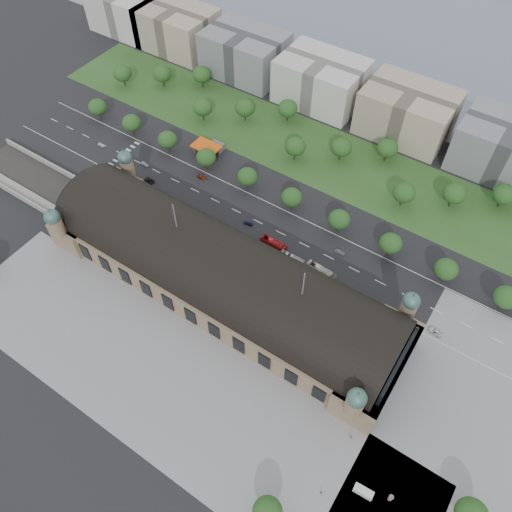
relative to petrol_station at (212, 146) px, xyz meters
The scene contains 58 objects.
ground 84.71m from the petrol_station, 50.45° to the right, with size 900.00×900.00×0.00m, color black.
station 84.98m from the petrol_station, 50.45° to the right, with size 150.00×48.40×44.30m.
track_cutting 87.79m from the petrol_station, 129.73° to the right, with size 70.00×24.00×3.10m.
plaza_south 126.63m from the petrol_station, 59.68° to the right, with size 190.00×48.00×0.12m, color gray.
plaza_east 169.97m from the petrol_station, 22.59° to the right, with size 56.00×100.00×0.12m, color gray.
road_slab 43.62m from the petrol_station, 38.82° to the right, with size 260.00×26.00×0.10m, color black.
grass_belt 47.86m from the petrol_station, 35.47° to the left, with size 300.00×45.00×0.10m, color #2C4D1F.
petrol_station is the anchor object (origin of this frame).
office_0 134.70m from the petrol_station, 149.75° to the left, with size 45.00×32.00×24.00m, color beige.
office_1 102.26m from the petrol_station, 138.33° to the left, with size 45.00×32.00×24.00m, color tan.
office_2 73.13m from the petrol_station, 111.07° to the left, with size 45.00×32.00×24.00m, color gray.
office_3 72.38m from the petrol_station, 70.56° to the left, with size 45.00×32.00×24.00m, color beige.
office_4 100.64m from the petrol_station, 42.50° to the left, with size 45.00×32.00×24.00m, color tan.
office_5 141.49m from the petrol_station, 28.66° to the left, with size 45.00×32.00×24.00m, color gray.
tree_row_0 67.38m from the petrol_station, 169.47° to the right, with size 9.60×9.60×11.52m.
tree_row_1 44.08m from the petrol_station, 163.73° to the right, with size 9.60×9.60×11.52m.
tree_row_2 22.32m from the petrol_station, 145.83° to the right, with size 9.60×9.60×11.52m.
tree_row_3 14.35m from the petrol_station, 64.33° to the right, with size 9.60×9.60×11.52m.
tree_row_4 32.64m from the petrol_station, 22.33° to the right, with size 9.60×9.60×11.52m.
tree_row_5 55.47m from the petrol_station, 12.84° to the right, with size 9.60×9.60×11.52m.
tree_row_6 78.99m from the petrol_station, ahead, with size 9.60×9.60×11.52m.
tree_row_7 102.74m from the petrol_station, ahead, with size 9.60×9.60×11.52m.
tree_row_8 126.58m from the petrol_station, ahead, with size 9.60×9.60×11.52m.
tree_row_9 150.47m from the petrol_station, ahead, with size 9.60×9.60×11.52m.
tree_belt_0 78.30m from the petrol_station, 166.89° to the left, with size 10.40×10.40×12.48m.
tree_belt_1 64.57m from the petrol_station, 152.50° to the left, with size 10.40×10.40×12.48m.
tree_belt_2 56.72m from the petrol_station, 132.40° to the left, with size 10.40×10.40×12.48m.
tree_belt_3 26.54m from the petrol_station, 137.15° to the left, with size 10.40×10.40×12.48m.
tree_belt_4 30.15m from the petrol_station, 90.18° to the left, with size 10.40×10.40×12.48m.
tree_belt_5 46.08m from the petrol_station, 65.62° to the left, with size 10.40×10.40×12.48m.
tree_belt_6 42.15m from the petrol_station, 25.05° to the left, with size 10.40×10.40×12.48m.
tree_belt_7 64.40m from the petrol_station, 27.57° to the left, with size 10.40×10.40×12.48m.
tree_belt_8 86.76m from the petrol_station, 28.79° to the left, with size 10.40×10.40×12.48m.
tree_belt_9 96.68m from the petrol_station, 10.57° to the left, with size 10.40×10.40×12.48m.
tree_belt_10 117.83m from the petrol_station, 14.62° to the left, with size 10.40×10.40×12.48m.
tree_belt_11 139.39m from the petrol_station, 17.43° to the left, with size 10.40×10.40×12.48m.
tree_plaza_s 169.37m from the petrol_station, 47.72° to the right, with size 9.00×9.00×10.64m.
traffic_car_0 57.45m from the petrol_station, 150.24° to the right, with size 1.68×4.17×1.42m, color white.
traffic_car_1 34.76m from the petrol_station, 128.32° to the right, with size 1.49×4.28×1.41m, color gray.
traffic_car_2 36.62m from the petrol_station, 109.28° to the right, with size 2.49×5.39×1.50m, color black.
traffic_car_3 20.49m from the petrol_station, 67.75° to the right, with size 1.92×4.71×1.37m, color maroon.
traffic_car_4 52.97m from the petrol_station, 35.75° to the right, with size 1.68×4.18×1.42m, color #181D43.
traffic_car_5 87.83m from the petrol_station, 15.19° to the right, with size 1.57×4.50×1.48m, color #525559.
traffic_car_6 137.88m from the petrol_station, 15.54° to the right, with size 2.57×5.58×1.55m, color silver.
parked_car_0 41.55m from the petrol_station, 103.82° to the right, with size 1.36×3.89×1.28m, color black.
parked_car_1 45.93m from the petrol_station, 118.58° to the right, with size 2.54×5.51×1.53m, color maroon.
parked_car_2 47.17m from the petrol_station, 109.96° to the right, with size 1.95×4.79×1.39m, color #182043.
parked_car_3 41.16m from the petrol_station, 101.08° to the right, with size 1.86×4.63×1.58m, color slate.
parked_car_4 41.52m from the petrol_station, 88.37° to the right, with size 1.61×4.60×1.52m, color #BBBABC.
parked_car_5 55.13m from the petrol_station, 52.79° to the right, with size 2.46×5.33×1.48m, color #999CA1.
parked_car_6 49.76m from the petrol_station, 54.14° to the right, with size 2.08×5.12×1.49m, color black.
bus_west 68.82m from the petrol_station, 30.80° to the right, with size 2.89×12.36×3.44m, color red.
bus_mid 80.24m from the petrol_station, 28.37° to the right, with size 2.95×12.61×3.51m, color beige.
bus_east 90.98m from the petrol_station, 23.89° to the right, with size 3.09×13.22×3.68m, color silver.
van_east 169.86m from the petrol_station, 37.45° to the right, with size 6.26×2.82×2.65m.
advertising_column 174.61m from the petrol_station, 35.06° to the right, with size 1.54×1.54×2.92m.
pedestrian_0 153.80m from the petrol_station, 36.02° to the right, with size 0.87×0.50×1.78m, color gray.
pedestrian_1 166.50m from the petrol_station, 41.66° to the right, with size 0.65×0.43×1.78m, color gray.
Camera 1 is at (73.68, -86.65, 168.15)m, focal length 35.00 mm.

